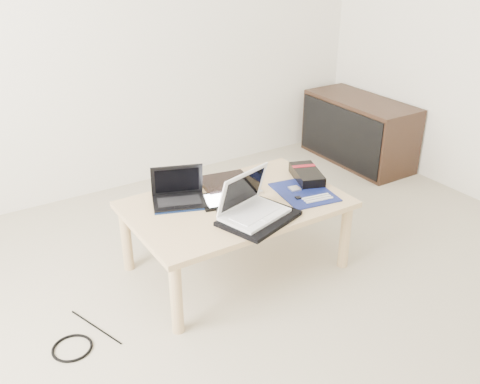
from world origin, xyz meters
TOP-DOWN VIEW (x-y plane):
  - ground at (0.00, 0.00)m, footprint 4.00×4.00m
  - coffee_table at (0.18, 0.68)m, footprint 1.10×0.70m
  - media_cabinet at (1.77, 1.45)m, footprint 0.41×0.90m
  - book at (0.24, 0.89)m, footprint 0.30×0.26m
  - netbook at (-0.07, 0.84)m, footprint 0.32×0.27m
  - tablet at (0.13, 0.73)m, footprint 0.28×0.23m
  - remote at (0.33, 0.79)m, footprint 0.06×0.20m
  - neoprene_sleeve at (0.17, 0.46)m, footprint 0.43×0.36m
  - white_laptop at (0.15, 0.50)m, footprint 0.36×0.30m
  - motherboard at (0.54, 0.58)m, footprint 0.32×0.37m
  - gpu_box at (0.66, 0.71)m, footprint 0.22×0.30m
  - cable_coil at (0.09, 0.63)m, footprint 0.14×0.14m
  - floor_cable_coil at (-0.77, 0.53)m, footprint 0.19×0.19m
  - floor_cable_trail at (-0.64, 0.61)m, footprint 0.13×0.34m

SIDE VIEW (x-z plane):
  - ground at x=0.00m, z-range 0.00..0.00m
  - floor_cable_trail at x=-0.64m, z-range 0.00..0.01m
  - floor_cable_coil at x=-0.77m, z-range 0.00..0.01m
  - media_cabinet at x=1.77m, z-range 0.00..0.50m
  - coffee_table at x=0.18m, z-range 0.15..0.55m
  - motherboard at x=0.54m, z-range 0.40..0.41m
  - tablet at x=0.13m, z-range 0.40..0.41m
  - cable_coil at x=0.09m, z-range 0.40..0.41m
  - remote at x=0.33m, z-range 0.40..0.42m
  - neoprene_sleeve at x=0.17m, z-range 0.40..0.42m
  - book at x=0.24m, z-range 0.40..0.43m
  - gpu_box at x=0.66m, z-range 0.40..0.46m
  - netbook at x=-0.07m, z-range 0.34..0.54m
  - white_laptop at x=0.15m, z-range 0.36..0.57m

